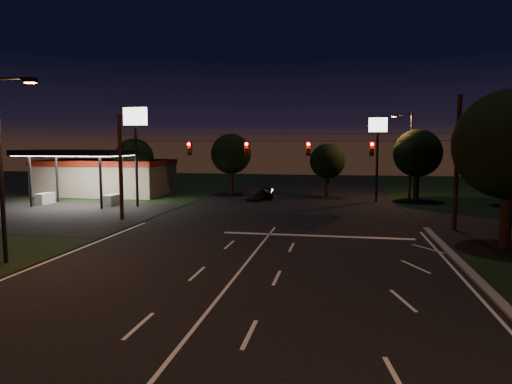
% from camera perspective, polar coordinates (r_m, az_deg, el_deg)
% --- Properties ---
extents(ground, '(140.00, 140.00, 0.00)m').
position_cam_1_polar(ground, '(18.58, -3.90, -12.10)').
color(ground, black).
rests_on(ground, ground).
extents(cross_street_left, '(20.00, 16.00, 0.02)m').
position_cam_1_polar(cross_street_left, '(41.55, -25.66, -2.59)').
color(cross_street_left, black).
rests_on(cross_street_left, ground).
extents(center_line, '(0.14, 40.00, 0.01)m').
position_cam_1_polar(center_line, '(13.27, -10.78, -19.85)').
color(center_line, silver).
rests_on(center_line, ground).
extents(stop_bar, '(12.00, 0.50, 0.01)m').
position_cam_1_polar(stop_bar, '(29.21, 7.55, -5.44)').
color(stop_bar, silver).
rests_on(stop_bar, ground).
extents(utility_pole_right, '(0.30, 0.30, 9.00)m').
position_cam_1_polar(utility_pole_right, '(33.48, 23.50, -4.44)').
color(utility_pole_right, black).
rests_on(utility_pole_right, ground).
extents(utility_pole_left, '(0.28, 0.28, 8.00)m').
position_cam_1_polar(utility_pole_left, '(36.52, -16.39, -3.35)').
color(utility_pole_left, black).
rests_on(utility_pole_left, ground).
extents(signal_span, '(24.00, 0.40, 1.56)m').
position_cam_1_polar(signal_span, '(32.37, 2.67, 5.51)').
color(signal_span, black).
rests_on(signal_span, ground).
extents(gas_station, '(14.20, 16.10, 5.25)m').
position_cam_1_polar(gas_station, '(54.39, -18.41, 2.11)').
color(gas_station, gray).
rests_on(gas_station, ground).
extents(pole_sign_left_near, '(2.20, 0.30, 9.10)m').
position_cam_1_polar(pole_sign_left_near, '(43.25, -14.82, 7.39)').
color(pole_sign_left_near, black).
rests_on(pole_sign_left_near, ground).
extents(pole_sign_right, '(1.80, 0.30, 8.40)m').
position_cam_1_polar(pole_sign_right, '(47.23, 14.96, 6.35)').
color(pole_sign_right, black).
rests_on(pole_sign_right, ground).
extents(street_light_left, '(2.20, 0.35, 9.00)m').
position_cam_1_polar(street_light_left, '(24.71, -28.91, 4.03)').
color(street_light_left, black).
rests_on(street_light_left, ground).
extents(street_light_right_far, '(2.20, 0.35, 9.00)m').
position_cam_1_polar(street_light_right_far, '(49.57, 18.50, 5.06)').
color(street_light_right_far, black).
rests_on(street_light_right_far, ground).
extents(tree_right_near, '(6.00, 6.00, 8.76)m').
position_cam_1_polar(tree_right_near, '(28.74, 29.10, 5.05)').
color(tree_right_near, black).
rests_on(tree_right_near, ground).
extents(tree_far_a, '(4.20, 4.20, 6.42)m').
position_cam_1_polar(tree_far_a, '(52.29, -14.89, 4.12)').
color(tree_far_a, black).
rests_on(tree_far_a, ground).
extents(tree_far_b, '(4.60, 4.60, 6.98)m').
position_cam_1_polar(tree_far_b, '(52.72, -3.09, 4.71)').
color(tree_far_b, black).
rests_on(tree_far_b, ground).
extents(tree_far_c, '(3.80, 3.80, 5.86)m').
position_cam_1_polar(tree_far_c, '(50.26, 8.94, 3.78)').
color(tree_far_c, black).
rests_on(tree_far_c, ground).
extents(tree_far_d, '(4.80, 4.80, 7.30)m').
position_cam_1_polar(tree_far_d, '(48.83, 19.54, 4.53)').
color(tree_far_d, black).
rests_on(tree_far_d, ground).
extents(tree_far_e, '(4.00, 4.00, 6.18)m').
position_cam_1_polar(tree_far_e, '(48.79, 29.21, 3.28)').
color(tree_far_e, black).
rests_on(tree_far_e, ground).
extents(car_oncoming_a, '(1.88, 3.91, 1.29)m').
position_cam_1_polar(car_oncoming_a, '(48.85, 1.23, -0.04)').
color(car_oncoming_a, black).
rests_on(car_oncoming_a, ground).
extents(car_oncoming_b, '(2.28, 3.91, 1.22)m').
position_cam_1_polar(car_oncoming_b, '(47.09, 0.17, -0.31)').
color(car_oncoming_b, black).
rests_on(car_oncoming_b, ground).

